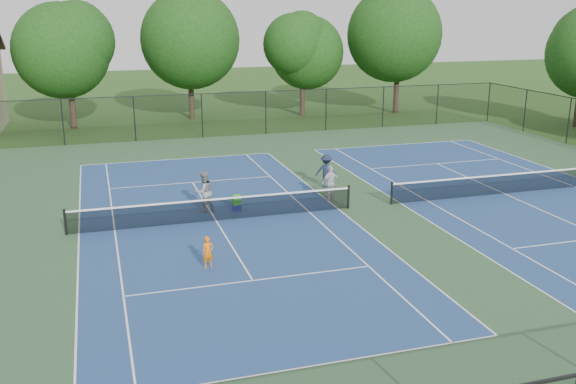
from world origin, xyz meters
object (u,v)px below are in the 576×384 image
object	(u,v)px
bystander_a	(331,183)
bystander_b	(326,171)
instructor	(204,192)
tree_back_a	(67,45)
tree_back_c	(303,48)
child_player	(208,252)
ball_hopper	(236,200)
ball_crate	(237,208)
tree_back_b	(189,34)
tree_back_d	(399,30)

from	to	relation	value
bystander_a	bystander_b	bearing A→B (deg)	-122.20
instructor	bystander_a	distance (m)	5.89
tree_back_a	bystander_a	bearing A→B (deg)	-62.69
tree_back_c	bystander_b	bearing A→B (deg)	-105.11
tree_back_c	bystander_b	distance (m)	22.66
instructor	bystander_b	xyz separation A→B (m)	(6.47, 2.24, -0.09)
child_player	bystander_a	xyz separation A→B (m)	(6.83, 6.32, 0.26)
instructor	tree_back_c	bearing A→B (deg)	-139.65
tree_back_c	instructor	distance (m)	27.02
child_player	ball_hopper	world-z (taller)	child_player
child_player	ball_hopper	bearing A→B (deg)	55.95
ball_crate	ball_hopper	size ratio (longest dim) A/B	0.84
tree_back_b	ball_hopper	bearing A→B (deg)	-94.29
tree_back_d	bystander_a	size ratio (longest dim) A/B	6.28
tree_back_b	bystander_b	bearing A→B (deg)	-81.82
tree_back_d	child_player	size ratio (longest dim) A/B	9.20
tree_back_d	bystander_b	xyz separation A→B (m)	(-13.78, -20.41, -5.99)
tree_back_b	tree_back_d	distance (m)	17.12
tree_back_c	tree_back_d	xyz separation A→B (m)	(8.00, -1.00, 1.34)
bystander_a	child_player	bearing A→B (deg)	25.70
tree_back_c	tree_back_d	bearing A→B (deg)	-7.13
instructor	ball_crate	world-z (taller)	instructor
tree_back_a	ball_hopper	distance (m)	24.60
tree_back_b	tree_back_a	bearing A→B (deg)	-167.47
tree_back_b	tree_back_c	distance (m)	9.12
tree_back_a	tree_back_d	world-z (taller)	tree_back_d
tree_back_c	bystander_b	world-z (taller)	tree_back_c
ball_crate	ball_hopper	bearing A→B (deg)	0.00
tree_back_b	ball_hopper	xyz separation A→B (m)	(-1.87, -24.88, -6.09)
tree_back_b	tree_back_d	xyz separation A→B (m)	(17.00, -2.00, 0.23)
tree_back_a	tree_back_c	size ratio (longest dim) A/B	1.09
tree_back_c	ball_crate	distance (m)	26.77
tree_back_c	bystander_a	distance (m)	24.83
tree_back_d	bystander_b	size ratio (longest dim) A/B	6.22
tree_back_c	child_player	size ratio (longest dim) A/B	7.45
tree_back_a	ball_hopper	world-z (taller)	tree_back_a
tree_back_a	instructor	size ratio (longest dim) A/B	4.97
instructor	ball_crate	size ratio (longest dim) A/B	5.13
tree_back_c	tree_back_a	bearing A→B (deg)	-176.82
tree_back_a	instructor	xyz separation A→B (m)	(5.75, -22.65, -5.12)
tree_back_a	ball_hopper	bearing A→B (deg)	-72.69
child_player	ball_hopper	size ratio (longest dim) A/B	2.65
tree_back_a	bystander_b	world-z (taller)	tree_back_a
instructor	bystander_b	distance (m)	6.84
ball_hopper	tree_back_c	bearing A→B (deg)	65.53
tree_back_b	bystander_b	world-z (taller)	tree_back_b
tree_back_d	ball_crate	bearing A→B (deg)	-129.51
instructor	ball_crate	bearing A→B (deg)	148.17
tree_back_d	bystander_a	xyz separation A→B (m)	(-14.36, -22.55, -6.00)
tree_back_b	instructor	distance (m)	25.50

